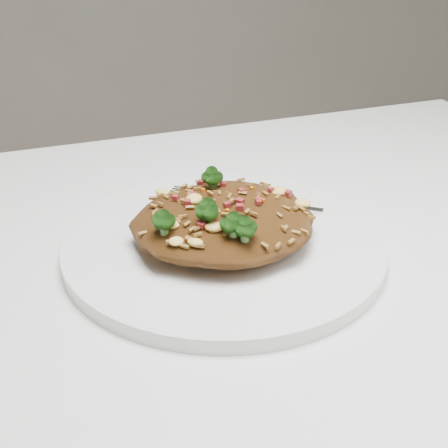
% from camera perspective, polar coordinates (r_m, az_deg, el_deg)
% --- Properties ---
extents(dining_table, '(1.20, 0.80, 0.75)m').
position_cam_1_polar(dining_table, '(0.56, -8.71, -16.33)').
color(dining_table, white).
rests_on(dining_table, ground).
extents(plate, '(0.29, 0.29, 0.01)m').
position_cam_1_polar(plate, '(0.58, 0.00, -1.93)').
color(plate, white).
rests_on(plate, dining_table).
extents(fried_rice, '(0.17, 0.15, 0.06)m').
position_cam_1_polar(fried_rice, '(0.56, -0.04, 0.89)').
color(fried_rice, brown).
rests_on(fried_rice, plate).
extents(fork, '(0.14, 0.11, 0.00)m').
position_cam_1_polar(fork, '(0.64, 2.56, 2.09)').
color(fork, silver).
rests_on(fork, plate).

